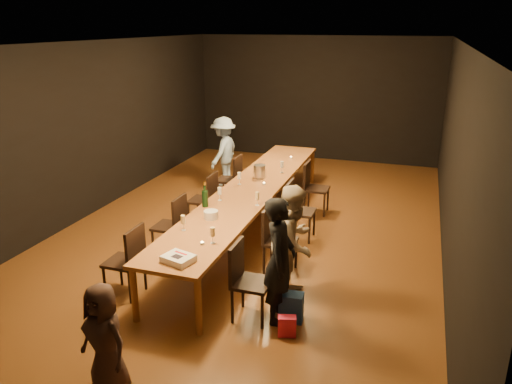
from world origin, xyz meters
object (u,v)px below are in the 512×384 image
(chair_right_0, at_px, (252,282))
(chair_right_3, at_px, (317,188))
(woman_tan, at_px, (294,242))
(chair_left_1, at_px, (169,226))
(chair_left_0, at_px, (124,261))
(woman_birthday, at_px, (280,260))
(chair_left_2, at_px, (203,199))
(man_blue, at_px, (223,152))
(plate_stack, at_px, (211,215))
(child, at_px, (105,339))
(champagne_bottle, at_px, (205,194))
(ice_bucket, at_px, (260,171))
(table, at_px, (250,191))
(birthday_cake, at_px, (178,259))
(chair_right_1, at_px, (280,241))
(chair_right_2, at_px, (301,211))
(chair_left_3, at_px, (229,179))

(chair_right_0, distance_m, chair_right_3, 3.60)
(woman_tan, bearing_deg, chair_left_1, 86.12)
(chair_left_0, distance_m, woman_birthday, 2.02)
(chair_right_0, relative_size, chair_right_3, 1.00)
(woman_tan, bearing_deg, chair_left_2, 60.44)
(man_blue, height_order, plate_stack, man_blue)
(child, bearing_deg, plate_stack, 106.96)
(plate_stack, distance_m, champagne_bottle, 0.50)
(chair_left_2, bearing_deg, ice_bucket, -53.21)
(chair_left_0, relative_size, champagne_bottle, 2.49)
(table, relative_size, birthday_cake, 15.36)
(chair_right_1, distance_m, champagne_bottle, 1.30)
(chair_right_2, height_order, birthday_cake, chair_right_2)
(chair_left_3, xyz_separation_m, man_blue, (-0.50, 1.01, 0.26))
(woman_birthday, bearing_deg, birthday_cake, 103.03)
(chair_right_2, distance_m, birthday_cake, 2.83)
(chair_right_1, distance_m, chair_left_2, 2.08)
(chair_right_1, distance_m, chair_left_3, 2.94)
(ice_bucket, bearing_deg, chair_left_2, -143.21)
(child, height_order, plate_stack, child)
(chair_right_2, distance_m, chair_left_0, 2.94)
(woman_birthday, distance_m, ice_bucket, 3.16)
(child, height_order, champagne_bottle, champagne_bottle)
(chair_right_3, distance_m, champagne_bottle, 2.55)
(plate_stack, relative_size, ice_bucket, 0.87)
(chair_right_3, bearing_deg, chair_left_1, -35.31)
(child, height_order, ice_bucket, child)
(table, relative_size, chair_left_1, 6.45)
(chair_left_3, bearing_deg, ice_bucket, -126.24)
(woman_birthday, distance_m, child, 2.05)
(chair_left_2, height_order, child, child)
(plate_stack, bearing_deg, chair_left_2, 118.71)
(chair_right_0, distance_m, woman_birthday, 0.42)
(chair_right_1, height_order, child, child)
(chair_right_3, relative_size, woman_tan, 0.64)
(chair_left_3, xyz_separation_m, plate_stack, (0.77, -2.60, 0.34))
(chair_left_2, distance_m, ice_bucket, 1.09)
(child, height_order, birthday_cake, child)
(chair_right_1, relative_size, champagne_bottle, 2.49)
(table, height_order, birthday_cake, birthday_cake)
(woman_birthday, bearing_deg, chair_right_0, 98.33)
(chair_right_3, relative_size, woman_birthday, 0.62)
(champagne_bottle, bearing_deg, child, -84.09)
(man_blue, relative_size, plate_stack, 7.33)
(chair_left_1, bearing_deg, chair_left_0, -180.00)
(child, bearing_deg, chair_left_3, 114.89)
(chair_left_3, bearing_deg, champagne_bottle, -167.14)
(plate_stack, bearing_deg, table, 86.54)
(birthday_cake, bearing_deg, chair_right_1, 78.69)
(chair_right_1, relative_size, chair_right_2, 1.00)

